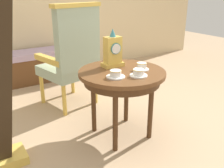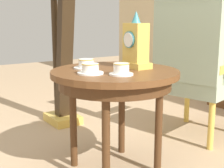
{
  "view_description": "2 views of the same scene",
  "coord_description": "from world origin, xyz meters",
  "px_view_note": "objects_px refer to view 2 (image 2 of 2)",
  "views": [
    {
      "loc": [
        -1.24,
        -1.61,
        1.28
      ],
      "look_at": [
        -0.12,
        0.18,
        0.47
      ],
      "focal_mm": 40.75,
      "sensor_mm": 36.0,
      "label": 1
    },
    {
      "loc": [
        1.43,
        -0.96,
        0.91
      ],
      "look_at": [
        -0.09,
        0.08,
        0.53
      ],
      "focal_mm": 51.42,
      "sensor_mm": 36.0,
      "label": 2
    }
  ],
  "objects_px": {
    "side_table": "(115,82)",
    "harp": "(62,46)",
    "teacup_left": "(86,64)",
    "teacup_right": "(90,69)",
    "mantel_clock": "(136,45)",
    "armchair": "(194,62)",
    "teacup_center": "(121,70)"
  },
  "relations": [
    {
      "from": "harp",
      "to": "teacup_right",
      "type": "bearing_deg",
      "value": -17.39
    },
    {
      "from": "side_table",
      "to": "harp",
      "type": "distance_m",
      "value": 0.99
    },
    {
      "from": "side_table",
      "to": "teacup_right",
      "type": "relative_size",
      "value": 5.21
    },
    {
      "from": "side_table",
      "to": "harp",
      "type": "bearing_deg",
      "value": 172.36
    },
    {
      "from": "mantel_clock",
      "to": "armchair",
      "type": "bearing_deg",
      "value": 99.74
    },
    {
      "from": "teacup_right",
      "to": "teacup_center",
      "type": "bearing_deg",
      "value": 43.76
    },
    {
      "from": "teacup_left",
      "to": "teacup_right",
      "type": "bearing_deg",
      "value": -22.71
    },
    {
      "from": "side_table",
      "to": "harp",
      "type": "relative_size",
      "value": 0.44
    },
    {
      "from": "teacup_left",
      "to": "armchair",
      "type": "bearing_deg",
      "value": 88.26
    },
    {
      "from": "mantel_clock",
      "to": "harp",
      "type": "distance_m",
      "value": 0.97
    },
    {
      "from": "mantel_clock",
      "to": "armchair",
      "type": "xyz_separation_m",
      "value": [
        -0.11,
        0.64,
        -0.16
      ]
    },
    {
      "from": "side_table",
      "to": "teacup_left",
      "type": "relative_size",
      "value": 4.97
    },
    {
      "from": "teacup_left",
      "to": "mantel_clock",
      "type": "xyz_separation_m",
      "value": [
        0.14,
        0.26,
        0.11
      ]
    },
    {
      "from": "harp",
      "to": "armchair",
      "type": "bearing_deg",
      "value": 37.61
    },
    {
      "from": "mantel_clock",
      "to": "teacup_left",
      "type": "bearing_deg",
      "value": -117.9
    },
    {
      "from": "teacup_left",
      "to": "armchair",
      "type": "xyz_separation_m",
      "value": [
        0.03,
        0.9,
        -0.05
      ]
    },
    {
      "from": "side_table",
      "to": "mantel_clock",
      "type": "xyz_separation_m",
      "value": [
        0.0,
        0.15,
        0.21
      ]
    },
    {
      "from": "armchair",
      "to": "harp",
      "type": "relative_size",
      "value": 0.67
    },
    {
      "from": "teacup_left",
      "to": "harp",
      "type": "bearing_deg",
      "value": 163.74
    },
    {
      "from": "side_table",
      "to": "teacup_right",
      "type": "distance_m",
      "value": 0.21
    },
    {
      "from": "side_table",
      "to": "harp",
      "type": "height_order",
      "value": "harp"
    },
    {
      "from": "teacup_right",
      "to": "harp",
      "type": "relative_size",
      "value": 0.08
    },
    {
      "from": "teacup_left",
      "to": "teacup_center",
      "type": "height_order",
      "value": "teacup_center"
    },
    {
      "from": "harp",
      "to": "teacup_left",
      "type": "bearing_deg",
      "value": -16.26
    },
    {
      "from": "mantel_clock",
      "to": "armchair",
      "type": "distance_m",
      "value": 0.67
    },
    {
      "from": "teacup_right",
      "to": "harp",
      "type": "distance_m",
      "value": 1.05
    },
    {
      "from": "mantel_clock",
      "to": "harp",
      "type": "relative_size",
      "value": 0.2
    },
    {
      "from": "teacup_center",
      "to": "harp",
      "type": "bearing_deg",
      "value": 170.05
    },
    {
      "from": "teacup_left",
      "to": "teacup_center",
      "type": "bearing_deg",
      "value": 8.76
    },
    {
      "from": "mantel_clock",
      "to": "armchair",
      "type": "relative_size",
      "value": 0.29
    },
    {
      "from": "teacup_left",
      "to": "teacup_right",
      "type": "height_order",
      "value": "same"
    },
    {
      "from": "armchair",
      "to": "side_table",
      "type": "bearing_deg",
      "value": -82.14
    }
  ]
}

